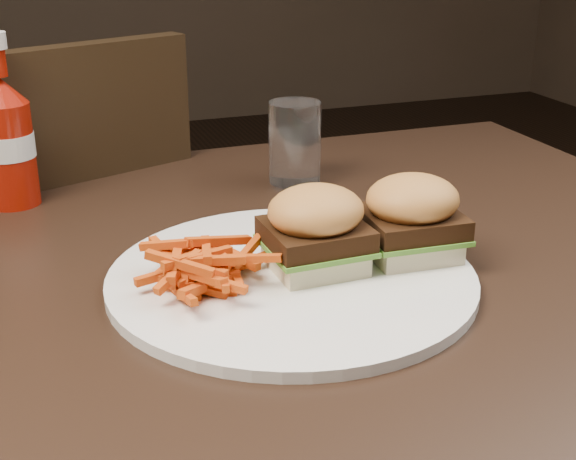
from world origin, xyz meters
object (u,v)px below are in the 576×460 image
object	(u,v)px
dining_table	(192,288)
chair_far	(7,346)
tumbler	(295,142)
plate	(292,278)
ketchup_bottle	(9,155)

from	to	relation	value
dining_table	chair_far	xyz separation A→B (m)	(-0.19, 0.50, -0.30)
tumbler	plate	bearing A→B (deg)	-110.92
chair_far	plate	xyz separation A→B (m)	(0.28, -0.56, 0.33)
chair_far	ketchup_bottle	world-z (taller)	ketchup_bottle
dining_table	plate	distance (m)	0.11
dining_table	ketchup_bottle	world-z (taller)	ketchup_bottle
dining_table	plate	world-z (taller)	plate
plate	tumbler	bearing A→B (deg)	69.08
plate	ketchup_bottle	bearing A→B (deg)	126.59
chair_far	ketchup_bottle	xyz separation A→B (m)	(0.04, -0.25, 0.38)
plate	tumbler	size ratio (longest dim) A/B	3.39
dining_table	plate	xyz separation A→B (m)	(0.08, -0.06, 0.03)
dining_table	ketchup_bottle	bearing A→B (deg)	120.94
chair_far	plate	bearing A→B (deg)	96.07
chair_far	ketchup_bottle	distance (m)	0.45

